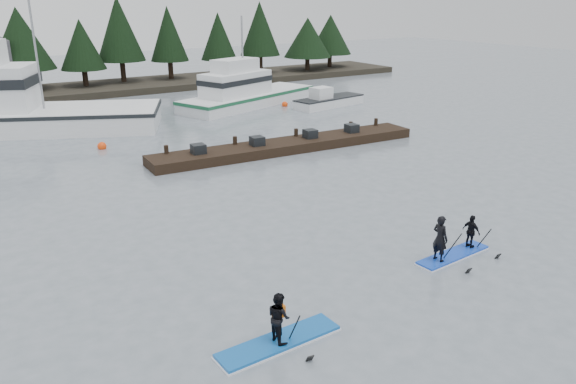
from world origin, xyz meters
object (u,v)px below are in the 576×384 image
floating_dock (288,146)px  paddleboard_duo (453,241)px  fishing_boat_medium (246,99)px  paddleboard_solo (279,328)px

floating_dock → paddleboard_duo: paddleboard_duo is taller
fishing_boat_medium → floating_dock: bearing=-128.7°
floating_dock → paddleboard_solo: (-10.58, -16.10, 0.21)m
fishing_boat_medium → paddleboard_solo: fishing_boat_medium is taller
paddleboard_solo → fishing_boat_medium: bearing=61.0°
paddleboard_solo → floating_dock: bearing=54.7°
paddleboard_solo → paddleboard_duo: 7.78m
fishing_boat_medium → paddleboard_duo: (-7.50, -28.57, 0.06)m
fishing_boat_medium → floating_dock: fishing_boat_medium is taller
floating_dock → paddleboard_duo: bearing=-97.9°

